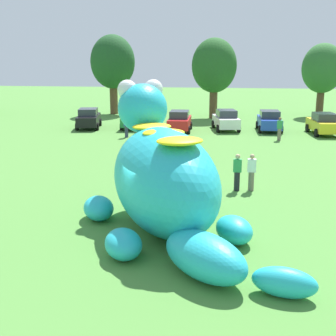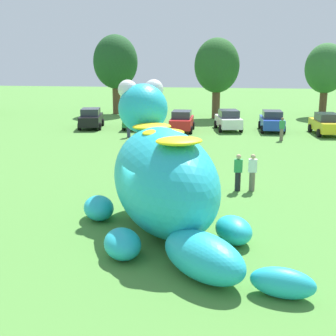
% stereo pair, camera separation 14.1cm
% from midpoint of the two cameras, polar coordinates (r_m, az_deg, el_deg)
% --- Properties ---
extents(ground_plane, '(160.00, 160.00, 0.00)m').
position_cam_midpoint_polar(ground_plane, '(15.35, -1.13, -8.70)').
color(ground_plane, '#4C8438').
extents(giant_inflatable_creature, '(8.02, 8.65, 5.10)m').
position_cam_midpoint_polar(giant_inflatable_creature, '(15.27, -0.73, -1.42)').
color(giant_inflatable_creature, '#23B2C6').
rests_on(giant_inflatable_creature, ground).
extents(car_black, '(2.53, 4.35, 1.72)m').
position_cam_midpoint_polar(car_black, '(39.37, -10.25, 6.29)').
color(car_black, black).
rests_on(car_black, ground).
extents(car_green, '(2.14, 4.20, 1.72)m').
position_cam_midpoint_polar(car_green, '(38.78, -4.51, 6.36)').
color(car_green, '#1E7238').
rests_on(car_green, ground).
extents(car_red, '(2.03, 4.15, 1.72)m').
position_cam_midpoint_polar(car_red, '(37.05, 1.38, 6.05)').
color(car_red, red).
rests_on(car_red, ground).
extents(car_white, '(2.53, 4.36, 1.72)m').
position_cam_midpoint_polar(car_white, '(38.02, 7.33, 6.14)').
color(car_white, white).
rests_on(car_white, ground).
extents(car_blue, '(2.04, 4.15, 1.72)m').
position_cam_midpoint_polar(car_blue, '(38.11, 12.76, 5.93)').
color(car_blue, '#2347B7').
rests_on(car_blue, ground).
extents(car_yellow, '(2.27, 4.26, 1.72)m').
position_cam_midpoint_polar(car_yellow, '(37.53, 19.20, 5.38)').
color(car_yellow, yellow).
rests_on(car_yellow, ground).
extents(tree_left, '(4.73, 4.73, 8.40)m').
position_cam_midpoint_polar(tree_left, '(49.16, -7.18, 13.29)').
color(tree_left, brown).
rests_on(tree_left, ground).
extents(tree_mid_left, '(4.45, 4.45, 7.90)m').
position_cam_midpoint_polar(tree_mid_left, '(45.35, 5.85, 12.87)').
color(tree_mid_left, brown).
rests_on(tree_mid_left, ground).
extents(tree_centre_left, '(4.20, 4.20, 7.45)m').
position_cam_midpoint_polar(tree_centre_left, '(49.26, 19.14, 11.93)').
color(tree_centre_left, brown).
rests_on(tree_centre_left, ground).
extents(spectator_near_inflatable, '(0.38, 0.26, 1.71)m').
position_cam_midpoint_polar(spectator_near_inflatable, '(20.42, 8.67, -0.59)').
color(spectator_near_inflatable, black).
rests_on(spectator_near_inflatable, ground).
extents(spectator_mid_field, '(0.38, 0.26, 1.71)m').
position_cam_midpoint_polar(spectator_mid_field, '(20.54, 10.46, -0.57)').
color(spectator_mid_field, '#726656').
rests_on(spectator_mid_field, ground).
extents(spectator_by_cars, '(0.38, 0.26, 1.71)m').
position_cam_midpoint_polar(spectator_by_cars, '(33.83, 14.00, 4.88)').
color(spectator_by_cars, '#726656').
rests_on(spectator_by_cars, ground).
extents(spectator_wandering, '(0.38, 0.26, 1.71)m').
position_cam_midpoint_polar(spectator_wandering, '(34.28, -5.47, 5.34)').
color(spectator_wandering, '#2D334C').
rests_on(spectator_wandering, ground).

